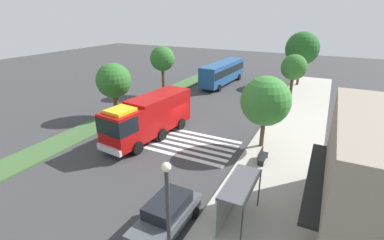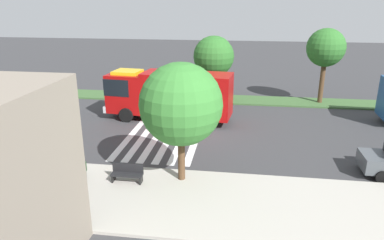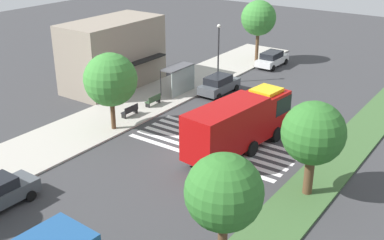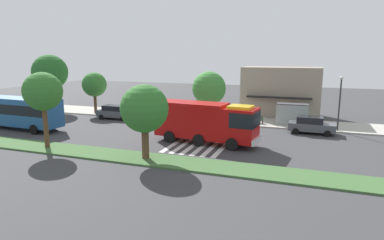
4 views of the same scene
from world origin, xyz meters
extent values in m
plane|color=#38383A|center=(0.00, 0.00, 0.00)|extent=(120.00, 120.00, 0.00)
cube|color=#ADA89E|center=(0.00, 9.67, 0.07)|extent=(60.00, 5.83, 0.14)
cube|color=#3D6033|center=(0.00, -8.25, 0.07)|extent=(60.00, 3.00, 0.14)
cube|color=silver|center=(0.18, 0.00, 0.01)|extent=(0.45, 12.15, 0.01)
cube|color=silver|center=(1.08, 0.00, 0.01)|extent=(0.45, 12.15, 0.01)
cube|color=silver|center=(1.98, 0.00, 0.01)|extent=(0.45, 12.15, 0.01)
cube|color=silver|center=(2.88, 0.00, 0.01)|extent=(0.45, 12.15, 0.01)
cube|color=silver|center=(3.78, 0.00, 0.01)|extent=(0.45, 12.15, 0.01)
cube|color=silver|center=(4.68, 0.00, 0.01)|extent=(0.45, 12.15, 0.01)
cube|color=#A50C0C|center=(6.04, -2.21, 2.02)|extent=(3.10, 2.87, 2.94)
cube|color=#A50C0C|center=(1.33, -1.71, 2.14)|extent=(6.87, 3.27, 3.19)
cube|color=black|center=(6.47, -2.26, 2.60)|extent=(2.31, 2.81, 1.29)
cube|color=silver|center=(7.56, -2.38, 0.80)|extent=(0.52, 2.59, 0.50)
cube|color=yellow|center=(6.04, -2.21, 3.61)|extent=(2.17, 2.01, 0.24)
cylinder|color=black|center=(5.90, -0.90, 0.55)|extent=(1.13, 0.42, 1.10)
cylinder|color=black|center=(5.62, -3.46, 0.55)|extent=(1.13, 0.42, 1.10)
cylinder|color=black|center=(-0.18, -0.25, 0.55)|extent=(1.13, 0.42, 1.10)
cylinder|color=black|center=(-0.45, -2.81, 0.55)|extent=(1.13, 0.42, 1.10)
cylinder|color=black|center=(2.79, -0.57, 0.55)|extent=(1.13, 0.42, 1.10)
cylinder|color=black|center=(2.52, -3.13, 0.55)|extent=(1.13, 0.42, 1.10)
cylinder|color=black|center=(-9.98, 6.45, 0.32)|extent=(0.64, 0.23, 0.64)
cylinder|color=black|center=(-9.99, 4.62, 0.32)|extent=(0.64, 0.23, 0.64)
cube|color=#474C51|center=(11.98, 5.55, 0.71)|extent=(4.63, 1.94, 0.79)
cube|color=black|center=(11.75, 5.55, 1.44)|extent=(2.60, 1.69, 0.66)
cylinder|color=black|center=(13.51, 6.46, 0.32)|extent=(0.64, 0.23, 0.64)
cylinder|color=black|center=(13.49, 4.59, 0.32)|extent=(0.64, 0.23, 0.64)
cylinder|color=black|center=(10.48, 6.51, 0.32)|extent=(0.64, 0.23, 0.64)
cylinder|color=black|center=(10.45, 4.63, 0.32)|extent=(0.64, 0.23, 0.64)
cube|color=silver|center=(23.01, 5.55, 0.67)|extent=(4.78, 1.85, 0.71)
cube|color=black|center=(22.77, 5.55, 1.35)|extent=(2.68, 1.62, 0.65)
cylinder|color=black|center=(24.58, 6.47, 0.32)|extent=(0.64, 0.22, 0.64)
cylinder|color=black|center=(24.58, 4.63, 0.32)|extent=(0.64, 0.22, 0.64)
cylinder|color=black|center=(21.43, 6.47, 0.32)|extent=(0.64, 0.22, 0.64)
cylinder|color=black|center=(21.43, 4.63, 0.32)|extent=(0.64, 0.22, 0.64)
cube|color=#4C4C51|center=(9.80, 8.79, 2.54)|extent=(3.50, 1.40, 0.12)
cube|color=#8C9E99|center=(9.80, 8.13, 1.34)|extent=(3.50, 0.08, 2.40)
cylinder|color=#333338|center=(8.10, 9.44, 1.34)|extent=(0.08, 0.08, 2.40)
cylinder|color=#333338|center=(11.50, 9.44, 1.34)|extent=(0.08, 0.08, 2.40)
cube|color=#2D472D|center=(5.80, 8.50, 0.55)|extent=(1.60, 0.50, 0.08)
cube|color=#2D472D|center=(5.80, 8.28, 0.82)|extent=(1.60, 0.06, 0.45)
cube|color=black|center=(5.08, 8.50, 0.33)|extent=(0.08, 0.45, 0.37)
cube|color=black|center=(6.52, 8.50, 0.33)|extent=(0.08, 0.45, 0.37)
cube|color=black|center=(2.79, 8.50, 0.55)|extent=(1.60, 0.50, 0.08)
cube|color=black|center=(2.79, 8.28, 0.82)|extent=(1.60, 0.06, 0.45)
cube|color=black|center=(2.07, 8.50, 0.33)|extent=(0.08, 0.45, 0.37)
cube|color=black|center=(3.51, 8.50, 0.33)|extent=(0.08, 0.45, 0.37)
cylinder|color=#2D2D30|center=(14.56, 7.35, 2.84)|extent=(0.16, 0.16, 5.39)
sphere|color=white|center=(14.56, 7.35, 5.71)|extent=(0.36, 0.36, 0.36)
cube|color=gray|center=(7.89, 15.08, 3.24)|extent=(9.98, 4.99, 6.48)
cube|color=black|center=(7.89, 12.18, 2.80)|extent=(7.98, 0.80, 0.16)
cylinder|color=#513823|center=(0.13, 7.75, 1.42)|extent=(0.36, 0.36, 2.56)
sphere|color=#387F33|center=(0.13, 7.75, 4.11)|extent=(4.05, 4.05, 4.05)
cylinder|color=#513823|center=(23.42, 7.75, 1.92)|extent=(0.38, 0.38, 3.56)
sphere|color=#387F33|center=(23.42, 7.75, 5.06)|extent=(3.88, 3.88, 3.88)
sphere|color=#2D6B28|center=(-9.70, -8.25, 4.99)|extent=(3.28, 3.28, 3.28)
cylinder|color=#513823|center=(-0.08, -8.25, 1.45)|extent=(0.56, 0.56, 2.62)
sphere|color=#2D6B28|center=(-0.08, -8.25, 4.04)|extent=(3.67, 3.67, 3.67)
camera|label=1|loc=(21.63, 11.92, 10.80)|focal=25.69mm
camera|label=2|loc=(-2.72, 23.85, 8.84)|focal=33.26mm
camera|label=3|loc=(-23.91, -16.73, 15.16)|focal=44.46mm
camera|label=4|loc=(11.74, -30.40, 7.99)|focal=31.18mm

